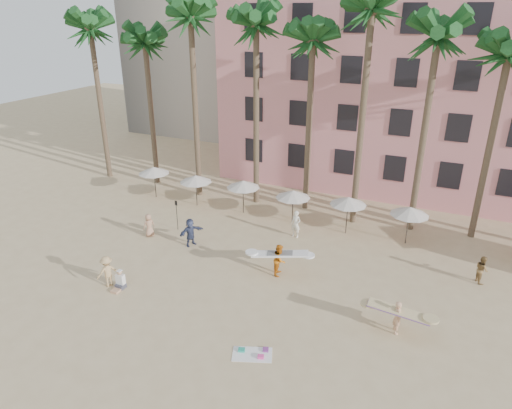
{
  "coord_description": "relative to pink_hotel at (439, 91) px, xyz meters",
  "views": [
    {
      "loc": [
        8.91,
        -16.08,
        14.46
      ],
      "look_at": [
        -0.99,
        6.0,
        4.0
      ],
      "focal_mm": 32.0,
      "sensor_mm": 36.0,
      "label": 1
    }
  ],
  "objects": [
    {
      "name": "beachgoers",
      "position": [
        -10.57,
        -20.3,
        -7.09
      ],
      "size": [
        21.6,
        10.98,
        1.9
      ],
      "color": "olive",
      "rests_on": "ground"
    },
    {
      "name": "ground",
      "position": [
        -7.0,
        -26.0,
        -8.0
      ],
      "size": [
        120.0,
        120.0,
        0.0
      ],
      "primitive_type": "plane",
      "color": "#D1B789",
      "rests_on": "ground"
    },
    {
      "name": "seated_man",
      "position": [
        -13.87,
        -25.48,
        -7.61
      ],
      "size": [
        0.49,
        0.86,
        1.12
      ],
      "color": "#3F3F4C",
      "rests_on": "ground"
    },
    {
      "name": "beach_towel",
      "position": [
        -4.87,
        -27.25,
        -7.97
      ],
      "size": [
        2.04,
        1.57,
        0.14
      ],
      "color": "white",
      "rests_on": "ground"
    },
    {
      "name": "umbrella_row",
      "position": [
        -10.0,
        -13.5,
        -5.67
      ],
      "size": [
        22.5,
        2.7,
        2.73
      ],
      "color": "#332B23",
      "rests_on": "ground"
    },
    {
      "name": "paddle",
      "position": [
        -14.99,
        -17.92,
        -6.59
      ],
      "size": [
        0.18,
        0.04,
        2.23
      ],
      "color": "black",
      "rests_on": "ground"
    },
    {
      "name": "palm_row",
      "position": [
        -6.49,
        -11.0,
        4.97
      ],
      "size": [
        44.4,
        5.4,
        16.3
      ],
      "color": "brown",
      "rests_on": "ground"
    },
    {
      "name": "pink_hotel",
      "position": [
        0.0,
        0.0,
        0.0
      ],
      "size": [
        35.0,
        14.0,
        16.0
      ],
      "primitive_type": "cube",
      "color": "pink",
      "rests_on": "ground"
    },
    {
      "name": "carrier_yellow",
      "position": [
        0.8,
        -23.01,
        -7.02
      ],
      "size": [
        2.9,
        0.75,
        1.74
      ],
      "color": "tan",
      "rests_on": "ground"
    },
    {
      "name": "carrier_white",
      "position": [
        -6.28,
        -20.42,
        -6.98
      ],
      "size": [
        3.36,
        1.73,
        1.93
      ],
      "color": "orange",
      "rests_on": "ground"
    }
  ]
}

